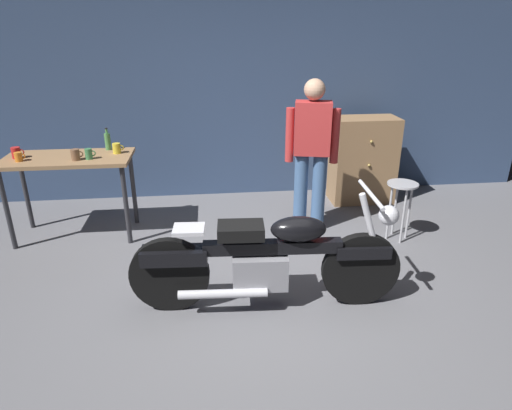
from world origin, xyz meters
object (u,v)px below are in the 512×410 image
at_px(mug_red_diner, 16,153).
at_px(mug_yellow_tall, 117,148).
at_px(shop_stool, 401,196).
at_px(motorcycle, 268,258).
at_px(mug_green_speckled, 89,154).
at_px(bottle, 108,141).
at_px(person_standing, 312,150).
at_px(mug_brown_stoneware, 76,155).
at_px(wooden_dresser, 363,160).
at_px(mug_orange_travel, 19,157).

bearing_deg(mug_red_diner, mug_yellow_tall, 4.36).
bearing_deg(mug_red_diner, shop_stool, -6.97).
bearing_deg(shop_stool, motorcycle, -145.45).
height_order(mug_green_speckled, bottle, bottle).
xyz_separation_m(person_standing, bottle, (-2.19, 0.35, 0.07)).
bearing_deg(mug_yellow_tall, mug_brown_stoneware, -149.87).
height_order(wooden_dresser, mug_brown_stoneware, wooden_dresser).
xyz_separation_m(motorcycle, mug_red_diner, (-2.39, 1.57, 0.51)).
relative_size(person_standing, mug_brown_stoneware, 13.64).
xyz_separation_m(motorcycle, mug_orange_travel, (-2.33, 1.45, 0.50)).
relative_size(mug_orange_travel, mug_green_speckled, 0.97).
bearing_deg(mug_green_speckled, mug_red_diner, 171.20).
distance_m(mug_green_speckled, bottle, 0.38).
bearing_deg(mug_green_speckled, shop_stool, -6.55).
bearing_deg(mug_orange_travel, shop_stool, -5.37).
bearing_deg(wooden_dresser, shop_stool, -88.77).
relative_size(motorcycle, person_standing, 1.31).
bearing_deg(bottle, mug_green_speckled, -109.41).
xyz_separation_m(person_standing, mug_orange_travel, (-3.00, -0.00, 0.02)).
xyz_separation_m(mug_green_speckled, mug_yellow_tall, (0.24, 0.19, -0.00)).
bearing_deg(shop_stool, mug_red_diner, 173.03).
bearing_deg(person_standing, mug_orange_travel, 13.19).
xyz_separation_m(mug_orange_travel, mug_green_speckled, (0.68, 0.00, 0.01)).
relative_size(mug_brown_stoneware, mug_red_diner, 0.98).
relative_size(motorcycle, mug_yellow_tall, 18.59).
distance_m(mug_orange_travel, mug_red_diner, 0.13).
relative_size(motorcycle, mug_brown_stoneware, 17.90).
distance_m(shop_stool, mug_orange_travel, 3.94).
distance_m(motorcycle, person_standing, 1.67).
relative_size(mug_yellow_tall, bottle, 0.49).
height_order(shop_stool, mug_orange_travel, mug_orange_travel).
bearing_deg(bottle, shop_stool, -13.11).
distance_m(person_standing, bottle, 2.22).
height_order(person_standing, mug_green_speckled, person_standing).
relative_size(wooden_dresser, mug_red_diner, 8.81).
distance_m(mug_green_speckled, mug_red_diner, 0.76).
height_order(person_standing, wooden_dresser, person_standing).
relative_size(motorcycle, bottle, 9.09).
xyz_separation_m(motorcycle, mug_brown_stoneware, (-1.77, 1.43, 0.51)).
xyz_separation_m(wooden_dresser, mug_red_diner, (-3.94, -0.67, 0.41)).
height_order(motorcycle, person_standing, person_standing).
bearing_deg(mug_red_diner, bottle, 15.18).
bearing_deg(mug_brown_stoneware, motorcycle, -38.80).
height_order(wooden_dresser, mug_green_speckled, wooden_dresser).
height_order(shop_stool, mug_brown_stoneware, mug_brown_stoneware).
height_order(motorcycle, mug_yellow_tall, mug_yellow_tall).
relative_size(mug_orange_travel, mug_brown_stoneware, 0.87).
bearing_deg(mug_yellow_tall, shop_stool, -10.66).
relative_size(motorcycle, shop_stool, 3.42).
relative_size(shop_stool, wooden_dresser, 0.58).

